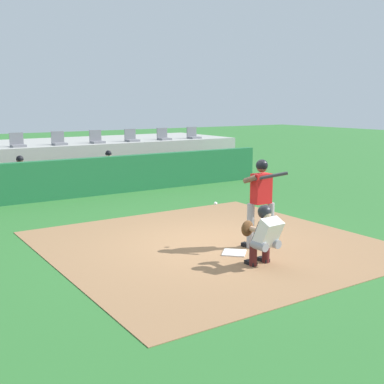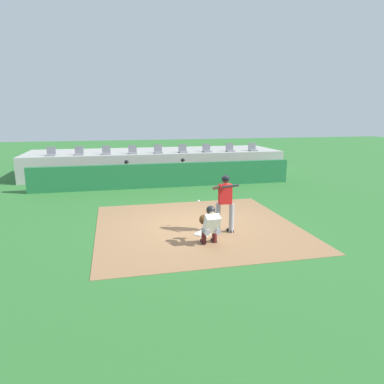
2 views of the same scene
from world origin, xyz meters
TOP-DOWN VIEW (x-y plane):
  - ground_plane at (0.00, 0.00)m, footprint 80.00×80.00m
  - dirt_infield at (0.00, 0.00)m, footprint 6.40×6.40m
  - home_plate at (0.00, -0.80)m, footprint 0.62×0.62m
  - batter_at_plate at (0.69, -0.75)m, footprint 0.69×0.76m
  - catcher_crouched at (-0.02, -1.65)m, footprint 0.50×1.88m
  - dugout_wall at (0.00, 6.50)m, footprint 13.00×0.30m
  - dugout_bench at (0.00, 7.50)m, footprint 11.80×0.44m
  - dugout_player_0 at (-1.88, 7.34)m, footprint 0.49×0.70m
  - dugout_player_1 at (1.06, 7.34)m, footprint 0.49×0.70m
  - stands_platform at (0.00, 10.90)m, footprint 15.00×4.40m
  - stadium_seat_3 at (-1.44, 9.38)m, footprint 0.46×0.46m
  - stadium_seat_4 at (0.00, 9.38)m, footprint 0.46×0.46m
  - stadium_seat_5 at (1.44, 9.38)m, footprint 0.46×0.46m
  - stadium_seat_6 at (2.89, 9.38)m, footprint 0.46×0.46m
  - stadium_seat_7 at (4.33, 9.38)m, footprint 0.46×0.46m
  - stadium_seat_8 at (5.78, 9.38)m, footprint 0.46×0.46m

SIDE VIEW (x-z plane):
  - ground_plane at x=0.00m, z-range 0.00..0.00m
  - dirt_infield at x=0.00m, z-range 0.00..0.01m
  - home_plate at x=0.00m, z-range 0.01..0.04m
  - dugout_bench at x=0.00m, z-range 0.00..0.45m
  - dugout_wall at x=0.00m, z-range 0.00..1.20m
  - catcher_crouched at x=-0.02m, z-range 0.05..1.17m
  - dugout_player_0 at x=-1.88m, z-range 0.02..1.32m
  - dugout_player_1 at x=1.06m, z-range 0.02..1.32m
  - stands_platform at x=0.00m, z-range 0.00..1.40m
  - batter_at_plate at x=0.69m, z-range 0.13..1.94m
  - stadium_seat_3 at x=-1.44m, z-range 1.29..1.77m
  - stadium_seat_4 at x=0.00m, z-range 1.29..1.77m
  - stadium_seat_5 at x=1.44m, z-range 1.29..1.77m
  - stadium_seat_6 at x=2.89m, z-range 1.29..1.77m
  - stadium_seat_7 at x=4.33m, z-range 1.29..1.77m
  - stadium_seat_8 at x=5.78m, z-range 1.29..1.77m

